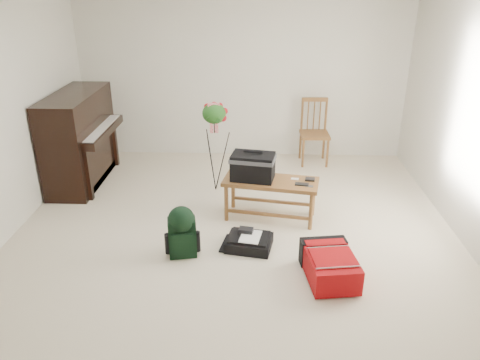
{
  "coord_description": "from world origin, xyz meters",
  "views": [
    {
      "loc": [
        0.24,
        -4.4,
        2.72
      ],
      "look_at": [
        0.06,
        0.35,
        0.6
      ],
      "focal_mm": 35.0,
      "sensor_mm": 36.0,
      "label": 1
    }
  ],
  "objects_px": {
    "piano": "(80,140)",
    "green_backpack": "(182,230)",
    "bench": "(258,172)",
    "flower_stand": "(215,148)",
    "dining_chair": "(314,132)",
    "black_duffel": "(249,242)",
    "red_suitcase": "(329,262)"
  },
  "relations": [
    {
      "from": "piano",
      "to": "green_backpack",
      "type": "distance_m",
      "value": 2.52
    },
    {
      "from": "bench",
      "to": "dining_chair",
      "type": "height_order",
      "value": "dining_chair"
    },
    {
      "from": "red_suitcase",
      "to": "flower_stand",
      "type": "xyz_separation_m",
      "value": [
        -1.27,
        1.93,
        0.46
      ]
    },
    {
      "from": "green_backpack",
      "to": "flower_stand",
      "type": "bearing_deg",
      "value": 72.13
    },
    {
      "from": "dining_chair",
      "to": "black_duffel",
      "type": "bearing_deg",
      "value": -112.25
    },
    {
      "from": "black_duffel",
      "to": "flower_stand",
      "type": "relative_size",
      "value": 0.43
    },
    {
      "from": "bench",
      "to": "red_suitcase",
      "type": "height_order",
      "value": "bench"
    },
    {
      "from": "bench",
      "to": "green_backpack",
      "type": "distance_m",
      "value": 1.19
    },
    {
      "from": "red_suitcase",
      "to": "black_duffel",
      "type": "xyz_separation_m",
      "value": [
        -0.78,
        0.48,
        -0.08
      ]
    },
    {
      "from": "piano",
      "to": "flower_stand",
      "type": "xyz_separation_m",
      "value": [
        1.87,
        -0.24,
        0.0
      ]
    },
    {
      "from": "red_suitcase",
      "to": "flower_stand",
      "type": "bearing_deg",
      "value": 115.09
    },
    {
      "from": "piano",
      "to": "bench",
      "type": "height_order",
      "value": "piano"
    },
    {
      "from": "flower_stand",
      "to": "piano",
      "type": "bearing_deg",
      "value": 164.67
    },
    {
      "from": "piano",
      "to": "flower_stand",
      "type": "height_order",
      "value": "piano"
    },
    {
      "from": "black_duffel",
      "to": "flower_stand",
      "type": "xyz_separation_m",
      "value": [
        -0.48,
        1.46,
        0.53
      ]
    },
    {
      "from": "flower_stand",
      "to": "red_suitcase",
      "type": "bearing_deg",
      "value": -64.91
    },
    {
      "from": "bench",
      "to": "flower_stand",
      "type": "bearing_deg",
      "value": 136.48
    },
    {
      "from": "dining_chair",
      "to": "green_backpack",
      "type": "distance_m",
      "value": 3.16
    },
    {
      "from": "red_suitcase",
      "to": "bench",
      "type": "bearing_deg",
      "value": 112.84
    },
    {
      "from": "piano",
      "to": "bench",
      "type": "xyz_separation_m",
      "value": [
        2.45,
        -1.02,
        -0.0
      ]
    },
    {
      "from": "black_duffel",
      "to": "flower_stand",
      "type": "distance_m",
      "value": 1.62
    },
    {
      "from": "bench",
      "to": "green_backpack",
      "type": "xyz_separation_m",
      "value": [
        -0.78,
        -0.85,
        -0.29
      ]
    },
    {
      "from": "piano",
      "to": "bench",
      "type": "relative_size",
      "value": 1.29
    },
    {
      "from": "dining_chair",
      "to": "flower_stand",
      "type": "height_order",
      "value": "flower_stand"
    },
    {
      "from": "piano",
      "to": "black_duffel",
      "type": "bearing_deg",
      "value": -35.66
    },
    {
      "from": "piano",
      "to": "green_backpack",
      "type": "relative_size",
      "value": 2.68
    },
    {
      "from": "red_suitcase",
      "to": "green_backpack",
      "type": "xyz_separation_m",
      "value": [
        -1.47,
        0.3,
        0.16
      ]
    },
    {
      "from": "bench",
      "to": "flower_stand",
      "type": "xyz_separation_m",
      "value": [
        -0.57,
        0.78,
        0.01
      ]
    },
    {
      "from": "dining_chair",
      "to": "red_suitcase",
      "type": "relative_size",
      "value": 1.38
    },
    {
      "from": "dining_chair",
      "to": "red_suitcase",
      "type": "bearing_deg",
      "value": -94.83
    },
    {
      "from": "flower_stand",
      "to": "green_backpack",
      "type": "bearing_deg",
      "value": -105.21
    },
    {
      "from": "piano",
      "to": "green_backpack",
      "type": "bearing_deg",
      "value": -48.19
    }
  ]
}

